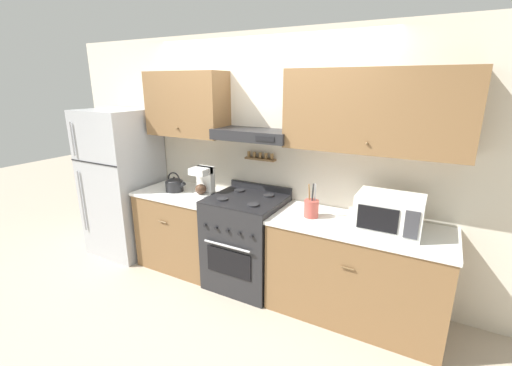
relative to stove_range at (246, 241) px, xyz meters
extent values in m
plane|color=#B2A38E|center=(0.00, -0.33, -0.48)|extent=(16.00, 16.00, 0.00)
cube|color=beige|center=(0.00, 0.38, 0.80)|extent=(5.20, 0.08, 2.55)
cube|color=brown|center=(-0.84, 0.18, 1.36)|extent=(0.92, 0.33, 0.68)
sphere|color=brown|center=(-0.84, 0.00, 1.12)|extent=(0.02, 0.02, 0.02)
cube|color=brown|center=(1.12, 0.18, 1.36)|extent=(1.49, 0.33, 0.68)
sphere|color=brown|center=(1.12, 0.00, 1.12)|extent=(0.02, 0.02, 0.02)
cube|color=#232326|center=(0.00, 0.16, 1.09)|extent=(0.80, 0.37, 0.10)
cube|color=black|center=(0.22, -0.03, 1.09)|extent=(0.19, 0.01, 0.04)
cube|color=brown|center=(0.00, 0.30, 0.81)|extent=(0.34, 0.07, 0.02)
cylinder|color=olive|center=(-0.14, 0.30, 0.85)|extent=(0.03, 0.03, 0.06)
cylinder|color=olive|center=(-0.07, 0.30, 0.85)|extent=(0.03, 0.03, 0.06)
cylinder|color=olive|center=(0.00, 0.30, 0.85)|extent=(0.03, 0.03, 0.06)
cylinder|color=olive|center=(0.07, 0.30, 0.85)|extent=(0.03, 0.03, 0.06)
cylinder|color=olive|center=(0.14, 0.30, 0.85)|extent=(0.03, 0.03, 0.06)
cube|color=brown|center=(-0.84, 0.02, -0.05)|extent=(0.92, 0.65, 0.86)
cube|color=white|center=(-0.84, 0.02, 0.40)|extent=(0.95, 0.67, 0.03)
cylinder|color=brown|center=(-0.84, -0.32, 0.16)|extent=(0.10, 0.01, 0.01)
cube|color=brown|center=(1.12, 0.02, -0.05)|extent=(1.49, 0.65, 0.86)
cube|color=white|center=(1.12, 0.02, 0.40)|extent=(1.52, 0.67, 0.03)
cylinder|color=brown|center=(1.12, -0.32, 0.16)|extent=(0.10, 0.01, 0.01)
cube|color=#232326|center=(0.00, 0.00, -0.01)|extent=(0.72, 0.67, 0.94)
cube|color=black|center=(0.00, -0.34, -0.08)|extent=(0.49, 0.01, 0.26)
cylinder|color=#ADAFB5|center=(0.00, -0.36, 0.10)|extent=(0.50, 0.02, 0.02)
cube|color=black|center=(0.00, 0.00, 0.47)|extent=(0.72, 0.67, 0.01)
cylinder|color=#232326|center=(-0.17, -0.16, 0.48)|extent=(0.11, 0.11, 0.02)
cylinder|color=#232326|center=(0.17, -0.16, 0.48)|extent=(0.11, 0.11, 0.02)
cylinder|color=#232326|center=(-0.17, 0.16, 0.48)|extent=(0.11, 0.11, 0.02)
cylinder|color=#232326|center=(0.17, 0.16, 0.48)|extent=(0.11, 0.11, 0.02)
cylinder|color=black|center=(-0.26, -0.35, 0.26)|extent=(0.03, 0.02, 0.03)
cylinder|color=black|center=(-0.13, -0.35, 0.26)|extent=(0.03, 0.02, 0.03)
cylinder|color=black|center=(0.00, -0.35, 0.26)|extent=(0.03, 0.02, 0.03)
cylinder|color=black|center=(0.13, -0.35, 0.26)|extent=(0.03, 0.02, 0.03)
cylinder|color=black|center=(0.26, -0.35, 0.26)|extent=(0.03, 0.02, 0.03)
cube|color=#232326|center=(0.00, 0.31, 0.51)|extent=(0.72, 0.04, 0.07)
cube|color=#ADAFB5|center=(-1.73, -0.03, 0.40)|extent=(0.77, 0.73, 1.76)
cube|color=black|center=(-1.73, -0.40, 0.72)|extent=(0.77, 0.01, 0.01)
cylinder|color=#ADAFB5|center=(-2.02, -0.42, 0.97)|extent=(0.02, 0.02, 0.39)
cylinder|color=#ADAFB5|center=(-2.02, -0.42, 0.23)|extent=(0.02, 0.02, 0.74)
cylinder|color=#232326|center=(-0.92, -0.01, 0.47)|extent=(0.20, 0.20, 0.11)
ellipsoid|color=#232326|center=(-0.92, -0.01, 0.52)|extent=(0.18, 0.18, 0.06)
sphere|color=black|center=(-0.92, -0.01, 0.57)|extent=(0.02, 0.02, 0.02)
cylinder|color=#232326|center=(-0.82, -0.01, 0.48)|extent=(0.12, 0.04, 0.10)
torus|color=black|center=(-0.92, -0.01, 0.54)|extent=(0.17, 0.01, 0.17)
cube|color=white|center=(-0.53, -0.01, 0.43)|extent=(0.19, 0.22, 0.03)
cube|color=white|center=(-0.53, 0.06, 0.57)|extent=(0.19, 0.08, 0.31)
cube|color=white|center=(-0.53, -0.02, 0.69)|extent=(0.19, 0.18, 0.07)
ellipsoid|color=#4C3323|center=(-0.53, -0.03, 0.50)|extent=(0.12, 0.12, 0.11)
cube|color=white|center=(1.35, 0.01, 0.56)|extent=(0.51, 0.35, 0.30)
cube|color=black|center=(1.28, -0.17, 0.56)|extent=(0.31, 0.01, 0.19)
cube|color=#38383D|center=(1.53, -0.17, 0.56)|extent=(0.10, 0.01, 0.22)
cylinder|color=#B24C42|center=(0.69, -0.01, 0.49)|extent=(0.13, 0.13, 0.16)
cylinder|color=olive|center=(0.67, -0.02, 0.64)|extent=(0.01, 0.05, 0.16)
cylinder|color=#28282B|center=(0.70, -0.01, 0.64)|extent=(0.01, 0.04, 0.16)
cylinder|color=#B2B2B7|center=(0.72, 0.00, 0.64)|extent=(0.01, 0.03, 0.16)
camera|label=1|loc=(1.64, -2.78, 1.58)|focal=24.00mm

